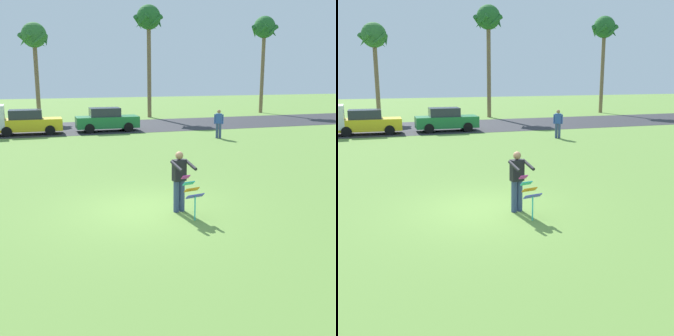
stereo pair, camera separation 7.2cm
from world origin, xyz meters
The scene contains 10 objects.
ground_plane centered at (0.00, 0.00, 0.00)m, with size 120.00×120.00×0.00m, color olive.
road_strip centered at (0.00, 19.69, 0.01)m, with size 120.00×8.00×0.01m, color #2D2D33.
person_kite_flyer centered at (0.86, -0.48, 0.95)m, with size 0.62×0.71×1.73m.
kite_held centered at (0.98, -1.14, 0.77)m, with size 0.53×0.69×1.14m.
parked_car_yellow centered at (-3.16, 17.29, 0.77)m, with size 4.23×1.88×1.60m.
parked_car_green centered at (1.96, 17.29, 0.77)m, with size 4.23×1.89×1.60m.
palm_tree_right_near centered at (-2.23, 27.51, 6.74)m, with size 2.58×2.71×8.13m.
palm_tree_centre_far centered at (7.36, 25.69, 8.20)m, with size 2.58×2.71×9.72m.
palm_tree_far_left centered at (19.41, 26.68, 7.90)m, with size 2.58×2.71×9.39m.
person_walker_near centered at (7.86, 11.96, 0.93)m, with size 0.51×0.37×1.73m.
Camera 2 is at (-2.91, -11.15, 3.80)m, focal length 44.67 mm.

